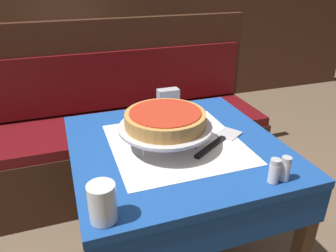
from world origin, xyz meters
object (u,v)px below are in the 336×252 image
Objects in this scene: pizza_server at (218,141)px; condiment_caddy at (87,44)px; dining_table_front at (176,166)px; pepper_shaker at (285,169)px; dining_table_rear at (78,66)px; salt_shaker at (274,171)px; napkin_holder at (168,98)px; pizza_pan_stand at (165,128)px; water_glass_near at (102,203)px; booth_bench at (128,140)px; deep_dish_pizza at (165,119)px.

pizza_server is 1.79m from condiment_caddy.
dining_table_front is 0.43m from pepper_shaker.
dining_table_front is 1.05× the size of dining_table_rear.
salt_shaker is (0.42, -1.96, 0.15)m from dining_table_rear.
pizza_server is 2.63× the size of napkin_holder.
dining_table_rear is at bearing 103.72° from napkin_holder.
dining_table_front is at bearing -85.58° from condiment_caddy.
pepper_shaker is (0.28, -0.32, -0.04)m from pizza_pan_stand.
water_glass_near reaches higher than dining_table_rear.
pizza_pan_stand is at bearing -91.96° from booth_bench.
water_glass_near is at bearing -92.95° from dining_table_rear.
booth_bench is 1.03m from deep_dish_pizza.
napkin_holder reaches higher than dining_table_front.
pepper_shaker is at bearing -48.80° from deep_dish_pizza.
condiment_caddy is at bearing 97.82° from booth_bench.
water_glass_near is (-0.48, -0.28, 0.05)m from pizza_server.
pizza_pan_stand reaches higher than salt_shaker.
salt_shaker is (0.24, -0.32, -0.04)m from pizza_pan_stand.
deep_dish_pizza reaches higher than water_glass_near.
napkin_holder is at bearing -78.84° from booth_bench.
dining_table_front is 9.61× the size of salt_shaker.
pepper_shaker is at bearing -78.08° from booth_bench.
dining_table_front is 1.73m from condiment_caddy.
booth_bench reaches higher than condiment_caddy.
dining_table_rear is 9.19× the size of pepper_shaker.
water_glass_near is at bearing 179.60° from salt_shaker.
booth_bench is 1.31m from pepper_shaker.
napkin_holder is at bearing 102.51° from pepper_shaker.
condiment_caddy is at bearing 99.10° from napkin_holder.
dining_table_rear is 6.79× the size of water_glass_near.
dining_table_rear is at bearing 97.90° from dining_table_front.
booth_bench is at bearing 88.04° from deep_dish_pizza.
pepper_shaker is at bearing -77.49° from napkin_holder.
napkin_holder is (0.13, 0.35, -0.03)m from pizza_pan_stand.
booth_bench is 1.01m from pizza_pan_stand.
dining_table_rear is at bearing 96.27° from deep_dish_pizza.
booth_bench is 12.04× the size of condiment_caddy.
napkin_holder is at bearing 69.29° from deep_dish_pizza.
booth_bench is 1.31m from salt_shaker.
booth_bench is at bearing -82.18° from condiment_caddy.
napkin_holder reaches higher than pizza_server.
water_glass_near is at bearing -131.21° from pizza_pan_stand.
dining_table_rear is 1.65m from pizza_pan_stand.
napkin_holder is at bearing 99.25° from salt_shaker.
deep_dish_pizza reaches higher than napkin_holder.
booth_bench is at bearing 75.46° from water_glass_near.
water_glass_near reaches higher than napkin_holder.
pizza_pan_stand is 0.38m from napkin_holder.
salt_shaker is at bearing -53.06° from pizza_pan_stand.
dining_table_front is 0.44× the size of booth_bench.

